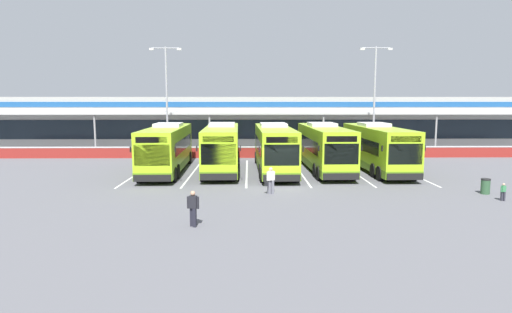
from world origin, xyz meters
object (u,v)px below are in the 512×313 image
Objects in this scene: coach_bus_left_centre at (222,148)px; pedestrian_child at (503,191)px; coach_bus_leftmost at (167,149)px; coach_bus_rightmost at (377,148)px; pedestrian_with_handbag at (270,180)px; lamp_post_west at (167,94)px; coach_bus_centre at (274,149)px; coach_bus_right_centre at (324,148)px; lamp_post_centre at (375,94)px; pedestrian_in_dark_coat at (193,207)px; litter_bin at (485,186)px.

coach_bus_left_centre reaches higher than pedestrian_child.
coach_bus_leftmost is 16.71m from coach_bus_rightmost.
lamp_post_west reaches higher than pedestrian_with_handbag.
coach_bus_leftmost is 8.46m from coach_bus_centre.
lamp_post_west reaches higher than coach_bus_rightmost.
coach_bus_right_centre and coach_bus_rightmost have the same top height.
lamp_post_west is (-14.44, 10.48, 4.50)m from coach_bus_right_centre.
lamp_post_centre is at bearing 93.72° from pedestrian_child.
pedestrian_in_dark_coat is (-12.73, -15.54, -0.91)m from coach_bus_rightmost.
coach_bus_centre is (8.46, -0.09, 0.00)m from coach_bus_leftmost.
coach_bus_right_centre is 18.40m from lamp_post_west.
pedestrian_in_dark_coat is 30.38m from lamp_post_centre.
coach_bus_left_centre is 12.15× the size of pedestrian_child.
litter_bin is (16.70, 6.54, -0.41)m from pedestrian_in_dark_coat.
litter_bin is (8.21, -9.14, -1.32)m from coach_bus_right_centre.
coach_bus_left_centre and coach_bus_centre have the same top height.
coach_bus_rightmost is 11.37m from lamp_post_centre.
lamp_post_centre reaches higher than coach_bus_left_centre.
coach_bus_right_centre is 7.53× the size of pedestrian_with_handbag.
litter_bin is (16.39, -9.13, -1.32)m from coach_bus_left_centre.
coach_bus_leftmost is 12.48m from coach_bus_right_centre.
coach_bus_rightmost is at bearing 113.79° from litter_bin.
pedestrian_child is (12.22, -10.43, -1.24)m from coach_bus_centre.
lamp_post_west is at bearing 178.67° from lamp_post_centre.
coach_bus_rightmost is (4.24, -0.13, 0.00)m from coach_bus_right_centre.
pedestrian_with_handbag is 0.15× the size of lamp_post_centre.
coach_bus_left_centre is 18.80m from litter_bin.
coach_bus_leftmost is 12.15× the size of pedestrian_child.
coach_bus_centre reaches higher than pedestrian_with_handbag.
pedestrian_in_dark_coat is at bearing -77.18° from lamp_post_west.
pedestrian_child is (20.68, -10.52, -1.24)m from coach_bus_leftmost.
coach_bus_rightmost is 12.15× the size of pedestrian_child.
pedestrian_in_dark_coat is 27.36m from lamp_post_west.
pedestrian_in_dark_coat is at bearing -129.32° from coach_bus_rightmost.
lamp_post_centre reaches higher than pedestrian_in_dark_coat.
coach_bus_leftmost reaches higher than litter_bin.
coach_bus_centre is 16.12m from pedestrian_child.
coach_bus_leftmost is at bearing -177.97° from coach_bus_right_centre.
coach_bus_centre is 1.00× the size of coach_bus_rightmost.
coach_bus_leftmost and coach_bus_rightmost have the same top height.
litter_bin is (12.93, -0.20, -0.39)m from pedestrian_with_handbag.
coach_bus_leftmost is at bearing -79.75° from lamp_post_west.
pedestrian_child is at bearing -26.97° from coach_bus_leftmost.
coach_bus_rightmost is 20.11m from pedestrian_in_dark_coat.
lamp_post_west is (-10.43, 11.01, 4.50)m from coach_bus_centre.
coach_bus_left_centre is at bearing 150.88° from litter_bin.
pedestrian_with_handbag is at bearing 171.08° from pedestrian_child.
coach_bus_right_centre is 1.11× the size of lamp_post_west.
coach_bus_left_centre is at bearing 111.15° from pedestrian_with_handbag.
coach_bus_rightmost is (8.25, 0.40, 0.00)m from coach_bus_centre.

